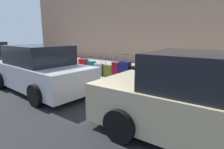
# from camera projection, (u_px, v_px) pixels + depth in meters

# --- Properties ---
(ground_plane) EXTENTS (40.00, 40.00, 0.00)m
(ground_plane) POSITION_uv_depth(u_px,v_px,m) (91.00, 82.00, 7.60)
(ground_plane) COLOR black
(sidewalk_curb) EXTENTS (18.00, 5.00, 0.14)m
(sidewalk_curb) POSITION_uv_depth(u_px,v_px,m) (123.00, 72.00, 9.55)
(sidewalk_curb) COLOR gray
(sidewalk_curb) RESTS_ON ground_plane
(suitcase_olive_0) EXTENTS (0.37, 0.21, 0.87)m
(suitcase_olive_0) POSITION_uv_depth(u_px,v_px,m) (187.00, 82.00, 6.01)
(suitcase_olive_0) COLOR #59601E
(suitcase_olive_0) RESTS_ON sidewalk_curb
(suitcase_silver_1) EXTENTS (0.47, 0.26, 0.83)m
(suitcase_silver_1) POSITION_uv_depth(u_px,v_px,m) (173.00, 79.00, 6.27)
(suitcase_silver_1) COLOR #9EA0A8
(suitcase_silver_1) RESTS_ON sidewalk_curb
(suitcase_teal_2) EXTENTS (0.41, 0.23, 0.82)m
(suitcase_teal_2) POSITION_uv_depth(u_px,v_px,m) (159.00, 78.00, 6.56)
(suitcase_teal_2) COLOR #0F606B
(suitcase_teal_2) RESTS_ON sidewalk_curb
(suitcase_red_3) EXTENTS (0.39, 0.22, 1.03)m
(suitcase_red_3) POSITION_uv_depth(u_px,v_px,m) (148.00, 74.00, 6.86)
(suitcase_red_3) COLOR red
(suitcase_red_3) RESTS_ON sidewalk_curb
(suitcase_black_4) EXTENTS (0.44, 0.25, 0.65)m
(suitcase_black_4) POSITION_uv_depth(u_px,v_px,m) (136.00, 75.00, 7.04)
(suitcase_black_4) COLOR black
(suitcase_black_4) RESTS_ON sidewalk_curb
(suitcase_navy_5) EXTENTS (0.47, 0.28, 1.09)m
(suitcase_navy_5) POSITION_uv_depth(u_px,v_px,m) (125.00, 71.00, 7.32)
(suitcase_navy_5) COLOR navy
(suitcase_navy_5) RESTS_ON sidewalk_curb
(suitcase_maroon_6) EXTENTS (0.37, 0.23, 0.96)m
(suitcase_maroon_6) POSITION_uv_depth(u_px,v_px,m) (116.00, 70.00, 7.65)
(suitcase_maroon_6) COLOR maroon
(suitcase_maroon_6) RESTS_ON sidewalk_curb
(suitcase_olive_7) EXTENTS (0.44, 0.27, 0.82)m
(suitcase_olive_7) POSITION_uv_depth(u_px,v_px,m) (109.00, 71.00, 7.99)
(suitcase_olive_7) COLOR #59601E
(suitcase_olive_7) RESTS_ON sidewalk_curb
(suitcase_silver_8) EXTENTS (0.46, 0.28, 0.87)m
(suitcase_silver_8) POSITION_uv_depth(u_px,v_px,m) (99.00, 70.00, 8.20)
(suitcase_silver_8) COLOR #9EA0A8
(suitcase_silver_8) RESTS_ON sidewalk_curb
(suitcase_teal_9) EXTENTS (0.40, 0.27, 0.86)m
(suitcase_teal_9) POSITION_uv_depth(u_px,v_px,m) (91.00, 68.00, 8.48)
(suitcase_teal_9) COLOR #0F606B
(suitcase_teal_9) RESTS_ON sidewalk_curb
(suitcase_red_10) EXTENTS (0.51, 0.22, 0.74)m
(suitcase_red_10) POSITION_uv_depth(u_px,v_px,m) (84.00, 66.00, 8.77)
(suitcase_red_10) COLOR red
(suitcase_red_10) RESTS_ON sidewalk_curb
(fire_hydrant) EXTENTS (0.39, 0.21, 0.73)m
(fire_hydrant) POSITION_uv_depth(u_px,v_px,m) (75.00, 64.00, 9.17)
(fire_hydrant) COLOR #D89E0C
(fire_hydrant) RESTS_ON sidewalk_curb
(bollard_post) EXTENTS (0.17, 0.17, 0.73)m
(bollard_post) POSITION_uv_depth(u_px,v_px,m) (62.00, 63.00, 9.52)
(bollard_post) COLOR brown
(bollard_post) RESTS_ON sidewalk_curb
(parked_car_beige_0) EXTENTS (4.60, 2.18, 1.64)m
(parked_car_beige_0) POSITION_uv_depth(u_px,v_px,m) (217.00, 103.00, 3.14)
(parked_car_beige_0) COLOR tan
(parked_car_beige_0) RESTS_ON ground_plane
(parked_car_silver_1) EXTENTS (4.37, 2.16, 1.61)m
(parked_car_silver_1) POSITION_uv_depth(u_px,v_px,m) (40.00, 70.00, 6.35)
(parked_car_silver_1) COLOR #B2B5BA
(parked_car_silver_1) RESTS_ON ground_plane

